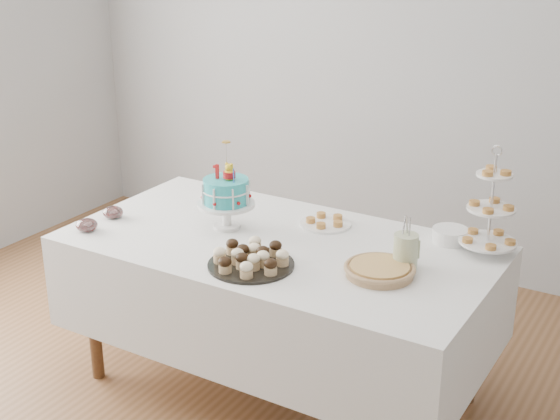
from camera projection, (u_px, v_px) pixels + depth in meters
The scene contains 12 objects.
floor at pixel (244, 420), 3.53m from camera, with size 5.00×5.00×0.00m, color brown.
walls at pixel (239, 132), 3.05m from camera, with size 5.04×4.04×2.70m.
table at pixel (278, 287), 3.58m from camera, with size 1.92×1.02×0.77m.
birthday_cake at pixel (226, 205), 3.62m from camera, with size 0.27×0.27×0.41m.
cupcake_tray at pixel (251, 257), 3.25m from camera, with size 0.37×0.37×0.08m.
pie at pixel (380, 270), 3.17m from camera, with size 0.29×0.29×0.05m.
tiered_stand at pixel (491, 209), 3.31m from camera, with size 0.25×0.25×0.49m.
plate_stack at pixel (450, 235), 3.49m from camera, with size 0.16×0.16×0.06m.
pastry_plate at pixel (326, 222), 3.68m from camera, with size 0.24×0.24×0.04m.
jam_bowl_a at pixel (87, 225), 3.61m from camera, with size 0.10×0.10×0.06m.
jam_bowl_b at pixel (113, 212), 3.77m from camera, with size 0.10×0.10×0.06m.
utensil_pitcher at pixel (406, 250), 3.21m from camera, with size 0.11×0.10×0.23m.
Camera 1 is at (1.66, -2.46, 2.15)m, focal length 50.00 mm.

